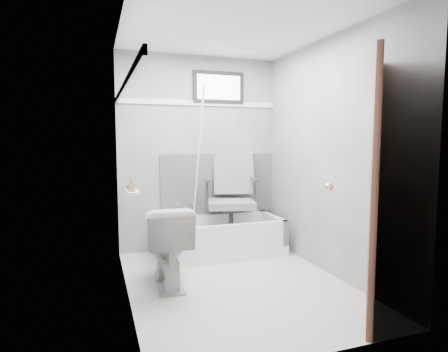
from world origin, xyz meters
name	(u,v)px	position (x,y,z in m)	size (l,w,h in m)	color
floor	(236,283)	(0.00, 0.00, 0.00)	(2.60, 2.60, 0.00)	silver
ceiling	(237,24)	(0.00, 0.00, 2.40)	(2.60, 2.60, 0.00)	silver
wall_back	(199,153)	(0.00, 1.30, 1.20)	(2.00, 0.02, 2.40)	slate
wall_front	(314,168)	(0.00, -1.30, 1.20)	(2.00, 0.02, 2.40)	slate
wall_left	(125,160)	(-1.00, 0.00, 1.20)	(0.02, 2.60, 2.40)	slate
wall_right	(328,156)	(1.00, 0.00, 1.20)	(0.02, 2.60, 2.40)	slate
bathtub	(219,237)	(0.14, 0.93, 0.21)	(1.50, 0.70, 0.42)	white
office_chair	(231,196)	(0.30, 0.95, 0.69)	(0.65, 0.65, 1.13)	slate
toilet	(167,245)	(-0.62, 0.19, 0.38)	(0.43, 0.77, 0.75)	silver
door	(433,193)	(0.98, -1.28, 1.00)	(0.78, 0.78, 2.00)	#562E1F
window	(218,88)	(0.25, 1.29, 2.02)	(0.66, 0.04, 0.40)	black
backerboard	(218,184)	(0.25, 1.29, 0.80)	(1.50, 0.02, 0.78)	#4C4C4F
trim_back	(199,103)	(0.00, 1.29, 1.82)	(2.00, 0.02, 0.06)	white
trim_left	(125,85)	(-0.99, 0.00, 1.82)	(0.02, 2.60, 0.06)	white
pole	(198,167)	(-0.09, 1.06, 1.05)	(0.02, 0.02, 1.95)	white
shelf	(132,192)	(-0.93, 0.20, 0.90)	(0.10, 0.32, 0.03)	white
soap_bottle_a	(132,186)	(-0.94, 0.12, 0.97)	(0.05, 0.05, 0.12)	#9F804F
soap_bottle_b	(131,185)	(-0.94, 0.26, 0.96)	(0.08, 0.08, 0.10)	teal
faucet	(185,206)	(-0.20, 1.27, 0.55)	(0.26, 0.10, 0.16)	silver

